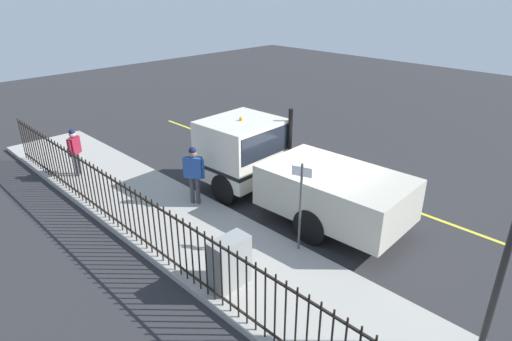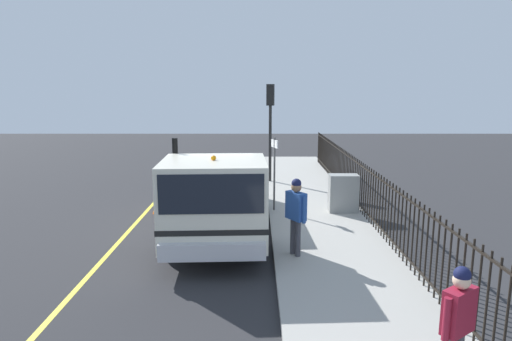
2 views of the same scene
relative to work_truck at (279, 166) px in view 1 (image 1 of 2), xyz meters
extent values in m
plane|color=#2B2B2D|center=(-0.30, 1.13, -1.27)|extent=(52.59, 52.59, 0.00)
cube|color=#A3A099|center=(2.94, 1.13, -1.20)|extent=(3.01, 23.90, 0.15)
cube|color=yellow|center=(-2.54, 1.13, -1.27)|extent=(0.12, 21.51, 0.01)
cube|color=silver|center=(0.07, -1.56, 0.14)|extent=(2.41, 2.19, 1.86)
cube|color=black|center=(0.07, -1.56, 0.55)|extent=(2.23, 2.22, 0.82)
cube|color=beige|center=(-0.08, 1.96, -0.21)|extent=(2.49, 4.01, 1.17)
cube|color=silver|center=(0.12, -2.68, -0.64)|extent=(2.21, 0.30, 0.36)
cube|color=black|center=(0.07, -1.56, -0.27)|extent=(2.44, 2.21, 0.12)
cylinder|color=black|center=(1.10, -1.20, -0.79)|extent=(0.34, 0.97, 0.96)
cylinder|color=black|center=(-0.98, -1.29, -0.79)|extent=(0.34, 0.97, 0.96)
cylinder|color=black|center=(0.96, 2.01, -0.79)|extent=(0.34, 0.97, 0.96)
cylinder|color=black|center=(-1.12, 1.92, -0.79)|extent=(0.34, 0.97, 0.96)
sphere|color=orange|center=(0.07, -1.56, 1.12)|extent=(0.12, 0.12, 0.12)
cylinder|color=black|center=(-0.99, -0.46, 0.33)|extent=(0.14, 0.14, 2.24)
cube|color=#264C99|center=(1.92, -1.63, 0.04)|extent=(0.47, 0.55, 0.63)
sphere|color=#997051|center=(1.92, -1.63, 0.47)|extent=(0.24, 0.24, 0.24)
sphere|color=#14193F|center=(1.92, -1.63, 0.56)|extent=(0.22, 0.22, 0.22)
cylinder|color=#3F3F47|center=(1.97, -1.71, -0.70)|extent=(0.13, 0.13, 0.85)
cylinder|color=#3F3F47|center=(1.87, -1.56, -0.70)|extent=(0.13, 0.13, 0.85)
cylinder|color=#264C99|center=(2.08, -1.87, 0.01)|extent=(0.09, 0.09, 0.60)
cylinder|color=#264C99|center=(1.76, -1.40, 0.01)|extent=(0.09, 0.09, 0.60)
cube|color=maroon|center=(3.52, -6.13, -0.06)|extent=(0.50, 0.44, 0.58)
sphere|color=beige|center=(3.52, -6.13, 0.34)|extent=(0.22, 0.22, 0.22)
sphere|color=#14193F|center=(3.52, -6.13, 0.42)|extent=(0.20, 0.20, 0.20)
cylinder|color=#3F3F47|center=(3.45, -6.18, -0.74)|extent=(0.12, 0.12, 0.78)
cylinder|color=#3F3F47|center=(3.59, -6.08, -0.74)|extent=(0.12, 0.12, 0.78)
cylinder|color=maroon|center=(3.30, -6.28, -0.09)|extent=(0.09, 0.09, 0.55)
cylinder|color=maroon|center=(3.73, -5.98, -0.09)|extent=(0.09, 0.09, 0.55)
cylinder|color=black|center=(4.28, -9.03, -0.35)|extent=(0.04, 0.04, 1.56)
cylinder|color=black|center=(4.28, -8.78, -0.35)|extent=(0.04, 0.04, 1.56)
cylinder|color=black|center=(4.28, -8.54, -0.35)|extent=(0.04, 0.04, 1.56)
cylinder|color=black|center=(4.28, -8.30, -0.35)|extent=(0.04, 0.04, 1.56)
cylinder|color=black|center=(4.28, -8.06, -0.35)|extent=(0.04, 0.04, 1.56)
cylinder|color=black|center=(4.28, -7.82, -0.35)|extent=(0.04, 0.04, 1.56)
cylinder|color=black|center=(4.28, -7.58, -0.35)|extent=(0.04, 0.04, 1.56)
cylinder|color=black|center=(4.28, -7.33, -0.35)|extent=(0.04, 0.04, 1.56)
cylinder|color=black|center=(4.28, -7.09, -0.35)|extent=(0.04, 0.04, 1.56)
cylinder|color=black|center=(4.28, -6.85, -0.35)|extent=(0.04, 0.04, 1.56)
cylinder|color=black|center=(4.28, -6.61, -0.35)|extent=(0.04, 0.04, 1.56)
cylinder|color=black|center=(4.28, -6.37, -0.35)|extent=(0.04, 0.04, 1.56)
cylinder|color=black|center=(4.28, -6.12, -0.35)|extent=(0.04, 0.04, 1.56)
cylinder|color=black|center=(4.28, -5.88, -0.35)|extent=(0.04, 0.04, 1.56)
cylinder|color=black|center=(4.28, -5.64, -0.35)|extent=(0.04, 0.04, 1.56)
cylinder|color=black|center=(4.28, -5.40, -0.35)|extent=(0.04, 0.04, 1.56)
cylinder|color=black|center=(4.28, -5.16, -0.35)|extent=(0.04, 0.04, 1.56)
cylinder|color=black|center=(4.28, -4.91, -0.35)|extent=(0.04, 0.04, 1.56)
cylinder|color=black|center=(4.28, -4.67, -0.35)|extent=(0.04, 0.04, 1.56)
cylinder|color=black|center=(4.28, -4.43, -0.35)|extent=(0.04, 0.04, 1.56)
cylinder|color=black|center=(4.28, -4.19, -0.35)|extent=(0.04, 0.04, 1.56)
cylinder|color=black|center=(4.28, -3.95, -0.35)|extent=(0.04, 0.04, 1.56)
cylinder|color=black|center=(4.28, -3.71, -0.35)|extent=(0.04, 0.04, 1.56)
cylinder|color=black|center=(4.28, -3.46, -0.35)|extent=(0.04, 0.04, 1.56)
cylinder|color=black|center=(4.28, -3.22, -0.35)|extent=(0.04, 0.04, 1.56)
cylinder|color=black|center=(4.28, -2.98, -0.35)|extent=(0.04, 0.04, 1.56)
cylinder|color=black|center=(4.28, -2.74, -0.35)|extent=(0.04, 0.04, 1.56)
cylinder|color=black|center=(4.28, -2.50, -0.35)|extent=(0.04, 0.04, 1.56)
cylinder|color=black|center=(4.28, -2.25, -0.35)|extent=(0.04, 0.04, 1.56)
cylinder|color=black|center=(4.28, -2.01, -0.35)|extent=(0.04, 0.04, 1.56)
cylinder|color=black|center=(4.28, -1.77, -0.35)|extent=(0.04, 0.04, 1.56)
cylinder|color=black|center=(4.28, -1.53, -0.35)|extent=(0.04, 0.04, 1.56)
cylinder|color=black|center=(4.28, -1.29, -0.35)|extent=(0.04, 0.04, 1.56)
cylinder|color=black|center=(4.28, -1.04, -0.35)|extent=(0.04, 0.04, 1.56)
cylinder|color=black|center=(4.28, -0.80, -0.35)|extent=(0.04, 0.04, 1.56)
cylinder|color=black|center=(4.28, -0.56, -0.35)|extent=(0.04, 0.04, 1.56)
cylinder|color=black|center=(4.28, -0.32, -0.35)|extent=(0.04, 0.04, 1.56)
cylinder|color=black|center=(4.28, -0.08, -0.35)|extent=(0.04, 0.04, 1.56)
cylinder|color=black|center=(4.28, 0.17, -0.35)|extent=(0.04, 0.04, 1.56)
cylinder|color=black|center=(4.28, 0.41, -0.35)|extent=(0.04, 0.04, 1.56)
cylinder|color=black|center=(4.28, 0.65, -0.35)|extent=(0.04, 0.04, 1.56)
cylinder|color=black|center=(4.28, 0.89, -0.35)|extent=(0.04, 0.04, 1.56)
cylinder|color=black|center=(4.28, 1.13, -0.35)|extent=(0.04, 0.04, 1.56)
cylinder|color=black|center=(4.28, 1.37, -0.35)|extent=(0.04, 0.04, 1.56)
cylinder|color=black|center=(4.28, 1.62, -0.35)|extent=(0.04, 0.04, 1.56)
cylinder|color=black|center=(4.28, 1.86, -0.35)|extent=(0.04, 0.04, 1.56)
cylinder|color=black|center=(4.28, 2.10, -0.35)|extent=(0.04, 0.04, 1.56)
cylinder|color=black|center=(4.28, 2.34, -0.35)|extent=(0.04, 0.04, 1.56)
cylinder|color=black|center=(4.28, 2.58, -0.35)|extent=(0.04, 0.04, 1.56)
cylinder|color=black|center=(4.28, 2.83, -0.35)|extent=(0.04, 0.04, 1.56)
cylinder|color=black|center=(4.28, 3.07, -0.35)|extent=(0.04, 0.04, 1.56)
cylinder|color=black|center=(4.28, 3.31, -0.35)|extent=(0.04, 0.04, 1.56)
cylinder|color=black|center=(4.28, 3.55, -0.35)|extent=(0.04, 0.04, 1.56)
cylinder|color=black|center=(4.28, 3.79, -0.35)|extent=(0.04, 0.04, 1.56)
cylinder|color=black|center=(4.28, 4.04, -0.35)|extent=(0.04, 0.04, 1.56)
cylinder|color=black|center=(4.28, 4.28, -0.35)|extent=(0.04, 0.04, 1.56)
cylinder|color=black|center=(4.28, 4.52, -0.35)|extent=(0.04, 0.04, 1.56)
cylinder|color=black|center=(4.28, 4.76, -0.35)|extent=(0.04, 0.04, 1.56)
cube|color=black|center=(4.28, 1.13, 0.31)|extent=(0.04, 20.32, 0.04)
cube|color=black|center=(4.28, 1.13, -0.94)|extent=(0.04, 20.32, 0.04)
cylinder|color=black|center=(1.60, 6.50, 0.85)|extent=(0.12, 0.12, 3.96)
cube|color=gray|center=(3.73, 1.96, -0.54)|extent=(0.89, 0.47, 1.17)
cone|color=orange|center=(-2.09, 2.25, -0.99)|extent=(0.40, 0.40, 0.57)
cylinder|color=#4C4C4C|center=(1.59, 2.12, 0.03)|extent=(0.06, 0.06, 2.31)
cube|color=white|center=(1.59, 2.12, 0.98)|extent=(0.19, 0.48, 0.24)
camera|label=1|loc=(8.69, 7.75, 4.98)|focal=29.97mm
camera|label=2|loc=(1.02, -11.00, 2.62)|focal=30.14mm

